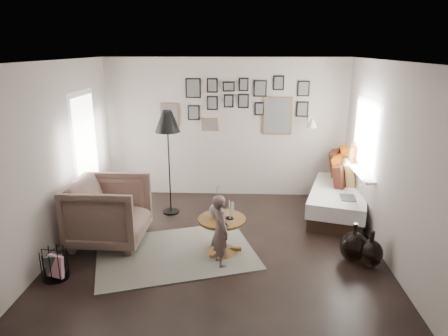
{
  "coord_description": "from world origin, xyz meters",
  "views": [
    {
      "loc": [
        0.3,
        -4.98,
        2.76
      ],
      "look_at": [
        0.05,
        0.5,
        1.1
      ],
      "focal_mm": 32.0,
      "sensor_mm": 36.0,
      "label": 1
    }
  ],
  "objects_px": {
    "floor_lamp": "(167,125)",
    "child": "(220,230)",
    "vase": "(216,208)",
    "pedestal_table": "(222,237)",
    "daybed": "(338,192)",
    "armchair": "(109,212)",
    "demijohn_small": "(370,253)",
    "magazine_basket": "(54,264)",
    "demijohn_large": "(353,247)"
  },
  "relations": [
    {
      "from": "floor_lamp",
      "to": "child",
      "type": "xyz_separation_m",
      "value": [
        0.96,
        -1.69,
        -1.06
      ]
    },
    {
      "from": "child",
      "to": "vase",
      "type": "bearing_deg",
      "value": -11.51
    },
    {
      "from": "pedestal_table",
      "to": "daybed",
      "type": "bearing_deg",
      "value": 39.84
    },
    {
      "from": "armchair",
      "to": "demijohn_small",
      "type": "distance_m",
      "value": 3.66
    },
    {
      "from": "armchair",
      "to": "demijohn_small",
      "type": "height_order",
      "value": "armchair"
    },
    {
      "from": "magazine_basket",
      "to": "demijohn_small",
      "type": "xyz_separation_m",
      "value": [
        4.0,
        0.47,
        0.0
      ]
    },
    {
      "from": "pedestal_table",
      "to": "armchair",
      "type": "bearing_deg",
      "value": 171.35
    },
    {
      "from": "pedestal_table",
      "to": "vase",
      "type": "xyz_separation_m",
      "value": [
        -0.08,
        0.02,
        0.42
      ]
    },
    {
      "from": "vase",
      "to": "demijohn_small",
      "type": "bearing_deg",
      "value": -8.3
    },
    {
      "from": "daybed",
      "to": "demijohn_small",
      "type": "height_order",
      "value": "daybed"
    },
    {
      "from": "floor_lamp",
      "to": "magazine_basket",
      "type": "height_order",
      "value": "floor_lamp"
    },
    {
      "from": "demijohn_large",
      "to": "daybed",
      "type": "bearing_deg",
      "value": 83.92
    },
    {
      "from": "pedestal_table",
      "to": "vase",
      "type": "distance_m",
      "value": 0.43
    },
    {
      "from": "armchair",
      "to": "demijohn_small",
      "type": "xyz_separation_m",
      "value": [
        3.61,
        -0.53,
        -0.29
      ]
    },
    {
      "from": "magazine_basket",
      "to": "child",
      "type": "xyz_separation_m",
      "value": [
        2.04,
        0.43,
        0.3
      ]
    },
    {
      "from": "daybed",
      "to": "demijohn_small",
      "type": "xyz_separation_m",
      "value": [
        -0.0,
        -1.91,
        -0.14
      ]
    },
    {
      "from": "pedestal_table",
      "to": "magazine_basket",
      "type": "bearing_deg",
      "value": -159.95
    },
    {
      "from": "pedestal_table",
      "to": "demijohn_large",
      "type": "distance_m",
      "value": 1.78
    },
    {
      "from": "demijohn_small",
      "to": "floor_lamp",
      "type": "bearing_deg",
      "value": 150.53
    },
    {
      "from": "daybed",
      "to": "magazine_basket",
      "type": "height_order",
      "value": "daybed"
    },
    {
      "from": "demijohn_large",
      "to": "demijohn_small",
      "type": "relative_size",
      "value": 1.1
    },
    {
      "from": "pedestal_table",
      "to": "demijohn_small",
      "type": "bearing_deg",
      "value": -8.06
    },
    {
      "from": "daybed",
      "to": "demijohn_small",
      "type": "distance_m",
      "value": 1.92
    },
    {
      "from": "floor_lamp",
      "to": "child",
      "type": "relative_size",
      "value": 1.83
    },
    {
      "from": "daybed",
      "to": "demijohn_large",
      "type": "height_order",
      "value": "daybed"
    },
    {
      "from": "pedestal_table",
      "to": "floor_lamp",
      "type": "height_order",
      "value": "floor_lamp"
    },
    {
      "from": "magazine_basket",
      "to": "child",
      "type": "height_order",
      "value": "child"
    },
    {
      "from": "child",
      "to": "magazine_basket",
      "type": "bearing_deg",
      "value": 77.69
    },
    {
      "from": "daybed",
      "to": "armchair",
      "type": "height_order",
      "value": "daybed"
    },
    {
      "from": "daybed",
      "to": "child",
      "type": "height_order",
      "value": "daybed"
    },
    {
      "from": "pedestal_table",
      "to": "floor_lamp",
      "type": "bearing_deg",
      "value": 125.0
    },
    {
      "from": "floor_lamp",
      "to": "child",
      "type": "bearing_deg",
      "value": -60.5
    },
    {
      "from": "floor_lamp",
      "to": "child",
      "type": "distance_m",
      "value": 2.21
    },
    {
      "from": "vase",
      "to": "floor_lamp",
      "type": "distance_m",
      "value": 1.84
    },
    {
      "from": "demijohn_large",
      "to": "demijohn_small",
      "type": "xyz_separation_m",
      "value": [
        0.19,
        -0.12,
        -0.02
      ]
    },
    {
      "from": "floor_lamp",
      "to": "magazine_basket",
      "type": "xyz_separation_m",
      "value": [
        -1.08,
        -2.12,
        -1.36
      ]
    },
    {
      "from": "armchair",
      "to": "magazine_basket",
      "type": "relative_size",
      "value": 2.76
    },
    {
      "from": "daybed",
      "to": "vase",
      "type": "bearing_deg",
      "value": -125.01
    },
    {
      "from": "armchair",
      "to": "daybed",
      "type": "bearing_deg",
      "value": -68.07
    },
    {
      "from": "magazine_basket",
      "to": "pedestal_table",
      "type": "bearing_deg",
      "value": 20.05
    },
    {
      "from": "vase",
      "to": "daybed",
      "type": "height_order",
      "value": "daybed"
    },
    {
      "from": "child",
      "to": "pedestal_table",
      "type": "bearing_deg",
      "value": -24.9
    },
    {
      "from": "floor_lamp",
      "to": "child",
      "type": "height_order",
      "value": "floor_lamp"
    },
    {
      "from": "vase",
      "to": "daybed",
      "type": "distance_m",
      "value": 2.62
    },
    {
      "from": "pedestal_table",
      "to": "magazine_basket",
      "type": "distance_m",
      "value": 2.17
    },
    {
      "from": "vase",
      "to": "armchair",
      "type": "distance_m",
      "value": 1.6
    },
    {
      "from": "pedestal_table",
      "to": "demijohn_large",
      "type": "xyz_separation_m",
      "value": [
        1.77,
        -0.16,
        -0.03
      ]
    },
    {
      "from": "pedestal_table",
      "to": "vase",
      "type": "height_order",
      "value": "vase"
    },
    {
      "from": "vase",
      "to": "demijohn_small",
      "type": "distance_m",
      "value": 2.11
    },
    {
      "from": "pedestal_table",
      "to": "armchair",
      "type": "distance_m",
      "value": 1.69
    }
  ]
}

